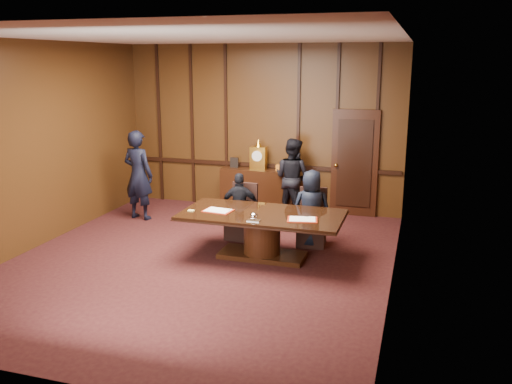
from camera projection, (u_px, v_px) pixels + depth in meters
room at (204, 155)px, 8.41m from camera, size 7.00×7.04×3.50m
sideboard at (258, 188)px, 11.62m from camera, size 1.60×0.45×1.54m
conference_table at (262, 228)px, 8.80m from camera, size 2.62×1.32×0.76m
folder_left at (218, 211)px, 8.85m from camera, size 0.50×0.38×0.02m
folder_right at (302, 219)px, 8.36m from camera, size 0.52×0.41×0.02m
inkstand at (254, 217)px, 8.31m from camera, size 0.20×0.14×0.12m
notepad at (191, 210)px, 8.86m from camera, size 0.10×0.07×0.01m
chair_left at (242, 222)px, 9.85m from camera, size 0.51×0.51×0.99m
chair_right at (312, 228)px, 9.48m from camera, size 0.52×0.52×0.99m
signatory_left at (240, 206)px, 9.70m from camera, size 0.76×0.46×1.22m
signatory_right at (311, 209)px, 9.32m from camera, size 0.74×0.57×1.35m
witness_left at (138, 175)px, 10.90m from camera, size 0.72×0.54×1.81m
witness_right at (292, 178)px, 11.11m from camera, size 0.95×0.85×1.63m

